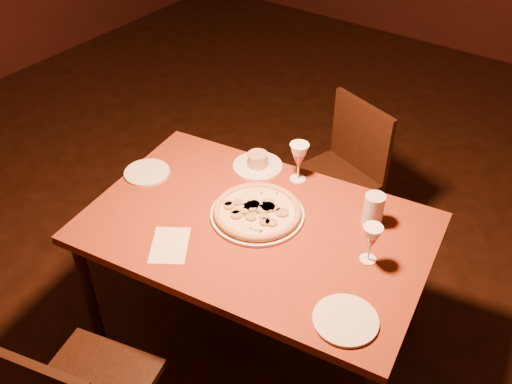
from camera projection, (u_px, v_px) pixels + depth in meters
The scene contains 11 objects.
floor at pixel (234, 300), 2.83m from camera, with size 7.00×7.00×0.00m, color black.
dining_table at pixel (257, 237), 2.25m from camera, with size 1.42×1.02×0.71m.
chair_far at pixel (341, 171), 2.90m from camera, with size 0.50×0.50×0.81m.
pizza_plate at pixel (257, 211), 2.24m from camera, with size 0.37×0.37×0.04m.
ramekin_saucer at pixel (258, 163), 2.50m from camera, with size 0.22×0.22×0.07m.
wine_glass_far at pixel (299, 162), 2.39m from camera, with size 0.08×0.08×0.18m, color #B3574A, non-canonical shape.
wine_glass_right at pixel (371, 244), 2.02m from camera, with size 0.07×0.07×0.16m, color #B3574A, non-canonical shape.
water_tumbler at pixel (374, 209), 2.18m from camera, with size 0.08×0.08×0.13m, color silver.
side_plate_left at pixel (147, 172), 2.47m from camera, with size 0.20×0.20×0.01m, color white.
side_plate_near at pixel (346, 320), 1.84m from camera, with size 0.22×0.22×0.01m, color white.
menu_card at pixel (170, 245), 2.12m from camera, with size 0.13×0.20×0.00m, color silver.
Camera 1 is at (1.19, -1.47, 2.18)m, focal length 40.00 mm.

